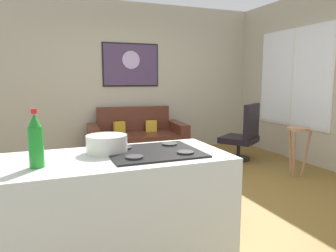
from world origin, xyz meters
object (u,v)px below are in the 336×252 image
at_px(couch, 137,141).
at_px(wall_painting, 131,65).
at_px(mixing_bowl, 107,144).
at_px(coffee_table, 162,149).
at_px(armchair, 244,134).
at_px(soda_bottle, 36,141).
at_px(bar_stool, 298,140).

height_order(couch, wall_painting, wall_painting).
bearing_deg(wall_painting, mixing_bowl, -107.21).
height_order(couch, mixing_bowl, mixing_bowl).
bearing_deg(coffee_table, mixing_bowl, -119.04).
distance_m(coffee_table, mixing_bowl, 2.51).
bearing_deg(wall_painting, couch, -95.54).
distance_m(armchair, mixing_bowl, 3.72).
bearing_deg(couch, coffee_table, -86.56).
xyz_separation_m(couch, mixing_bowl, (-1.12, -3.26, 0.67)).
height_order(armchair, wall_painting, wall_painting).
bearing_deg(coffee_table, soda_bottle, -124.48).
xyz_separation_m(soda_bottle, mixing_bowl, (0.43, 0.22, -0.09)).
distance_m(coffee_table, wall_painting, 2.06).
bearing_deg(bar_stool, mixing_bowl, -155.20).
relative_size(armchair, mixing_bowl, 3.60).
xyz_separation_m(couch, bar_stool, (1.85, -1.89, 0.24)).
relative_size(armchair, wall_painting, 0.92).
height_order(armchair, bar_stool, armchair).
relative_size(coffee_table, armchair, 0.90).
distance_m(coffee_table, bar_stool, 1.94).
distance_m(couch, wall_painting, 1.45).
height_order(soda_bottle, wall_painting, wall_painting).
relative_size(soda_bottle, wall_painting, 0.31).
xyz_separation_m(bar_stool, wall_painting, (-1.80, 2.38, 1.12)).
bearing_deg(soda_bottle, couch, 66.06).
relative_size(soda_bottle, mixing_bowl, 1.20).
xyz_separation_m(coffee_table, wall_painting, (-0.02, 1.62, 1.26)).
height_order(coffee_table, bar_stool, bar_stool).
distance_m(soda_bottle, mixing_bowl, 0.49).
xyz_separation_m(armchair, wall_painting, (-1.62, 1.34, 1.20)).
bearing_deg(armchair, soda_bottle, -140.69).
xyz_separation_m(armchair, bar_stool, (0.19, -1.04, 0.08)).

